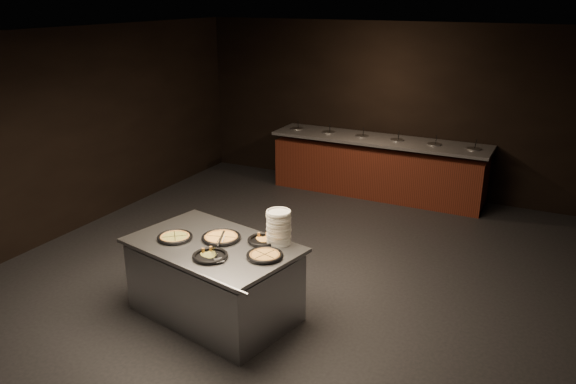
{
  "coord_description": "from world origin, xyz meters",
  "views": [
    {
      "loc": [
        2.82,
        -5.39,
        3.32
      ],
      "look_at": [
        -0.07,
        0.3,
        1.06
      ],
      "focal_mm": 35.0,
      "sensor_mm": 36.0,
      "label": 1
    }
  ],
  "objects_px": {
    "pan_veggie_whole": "(175,237)",
    "pan_cheese_whole": "(221,237)",
    "serving_counter": "(214,281)",
    "plate_stack": "(279,227)"
  },
  "relations": [
    {
      "from": "serving_counter",
      "to": "plate_stack",
      "type": "height_order",
      "value": "plate_stack"
    },
    {
      "from": "pan_cheese_whole",
      "to": "plate_stack",
      "type": "bearing_deg",
      "value": 17.27
    },
    {
      "from": "pan_veggie_whole",
      "to": "pan_cheese_whole",
      "type": "relative_size",
      "value": 0.89
    },
    {
      "from": "pan_veggie_whole",
      "to": "pan_cheese_whole",
      "type": "bearing_deg",
      "value": 26.17
    },
    {
      "from": "serving_counter",
      "to": "plate_stack",
      "type": "bearing_deg",
      "value": 39.54
    },
    {
      "from": "serving_counter",
      "to": "pan_veggie_whole",
      "type": "bearing_deg",
      "value": -157.75
    },
    {
      "from": "plate_stack",
      "to": "pan_veggie_whole",
      "type": "height_order",
      "value": "plate_stack"
    },
    {
      "from": "plate_stack",
      "to": "pan_veggie_whole",
      "type": "relative_size",
      "value": 0.95
    },
    {
      "from": "serving_counter",
      "to": "pan_cheese_whole",
      "type": "xyz_separation_m",
      "value": [
        0.02,
        0.14,
        0.46
      ]
    },
    {
      "from": "pan_veggie_whole",
      "to": "serving_counter",
      "type": "bearing_deg",
      "value": 10.53
    }
  ]
}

